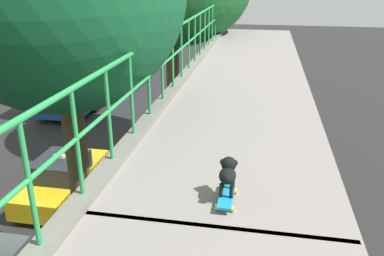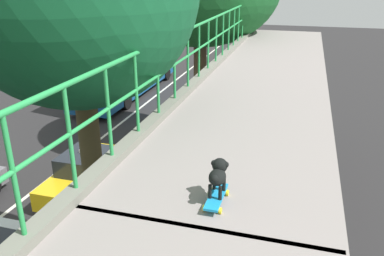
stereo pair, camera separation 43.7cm
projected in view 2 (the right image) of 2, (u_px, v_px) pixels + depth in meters
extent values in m
cube|color=black|center=(193.00, 226.00, 3.54)|extent=(2.61, 0.06, 0.00)
cylinder|color=green|center=(14.00, 178.00, 3.08)|extent=(0.04, 0.04, 1.06)
cylinder|color=green|center=(70.00, 139.00, 3.79)|extent=(0.04, 0.04, 1.06)
cylinder|color=green|center=(109.00, 113.00, 4.50)|extent=(0.04, 0.04, 1.06)
cylinder|color=green|center=(136.00, 94.00, 5.21)|extent=(0.04, 0.04, 1.06)
cylinder|color=green|center=(158.00, 79.00, 5.92)|extent=(0.04, 0.04, 1.06)
cylinder|color=green|center=(174.00, 68.00, 6.63)|extent=(0.04, 0.04, 1.06)
cylinder|color=green|center=(188.00, 59.00, 7.34)|extent=(0.04, 0.04, 1.06)
cylinder|color=green|center=(199.00, 51.00, 8.05)|extent=(0.04, 0.04, 1.06)
cylinder|color=green|center=(208.00, 45.00, 8.76)|extent=(0.04, 0.04, 1.06)
cylinder|color=green|center=(216.00, 39.00, 9.47)|extent=(0.04, 0.04, 1.06)
cylinder|color=green|center=(223.00, 35.00, 10.18)|extent=(0.04, 0.04, 1.06)
cylinder|color=green|center=(229.00, 31.00, 10.89)|extent=(0.04, 0.04, 1.06)
cylinder|color=green|center=(234.00, 27.00, 11.61)|extent=(0.04, 0.04, 1.06)
cylinder|color=green|center=(239.00, 24.00, 12.32)|extent=(0.04, 0.04, 1.06)
cylinder|color=green|center=(243.00, 21.00, 13.03)|extent=(0.04, 0.04, 1.06)
cylinder|color=green|center=(246.00, 19.00, 13.74)|extent=(0.04, 0.04, 1.06)
cylinder|color=green|center=(250.00, 16.00, 14.45)|extent=(0.04, 0.04, 1.06)
cube|color=gold|center=(90.00, 176.00, 13.91)|extent=(1.80, 4.10, 0.67)
cube|color=#1E232B|center=(86.00, 161.00, 13.56)|extent=(1.49, 1.71, 0.63)
cube|color=silver|center=(85.00, 151.00, 13.41)|extent=(0.36, 0.16, 0.12)
cylinder|color=black|center=(127.00, 169.00, 14.85)|extent=(0.20, 0.67, 0.67)
cylinder|color=black|center=(86.00, 163.00, 15.29)|extent=(0.20, 0.67, 0.67)
cylinder|color=black|center=(95.00, 202.00, 12.67)|extent=(0.20, 0.67, 0.67)
cylinder|color=black|center=(49.00, 195.00, 13.11)|extent=(0.20, 0.67, 0.67)
cube|color=navy|center=(128.00, 65.00, 24.71)|extent=(2.52, 10.88, 3.16)
cube|color=black|center=(127.00, 56.00, 24.51)|extent=(2.54, 10.01, 0.70)
cylinder|color=black|center=(166.00, 73.00, 28.31)|extent=(0.28, 0.96, 0.96)
cylinder|color=black|center=(136.00, 71.00, 28.93)|extent=(0.28, 0.96, 0.96)
cylinder|color=black|center=(126.00, 101.00, 22.23)|extent=(0.28, 0.96, 0.96)
cylinder|color=black|center=(88.00, 97.00, 22.86)|extent=(0.28, 0.96, 0.96)
cylinder|color=#4D4327|center=(97.00, 209.00, 7.63)|extent=(0.39, 0.39, 5.93)
cylinder|color=#4C3A29|center=(200.00, 94.00, 16.16)|extent=(0.52, 0.52, 5.16)
cube|color=#1B92D3|center=(216.00, 196.00, 3.88)|extent=(0.14, 0.52, 0.02)
cylinder|color=yellow|center=(227.00, 193.00, 4.02)|extent=(0.02, 0.06, 0.06)
cylinder|color=yellow|center=(212.00, 191.00, 4.07)|extent=(0.02, 0.06, 0.06)
cylinder|color=yellow|center=(220.00, 211.00, 3.72)|extent=(0.02, 0.06, 0.06)
cylinder|color=yellow|center=(204.00, 208.00, 3.76)|extent=(0.02, 0.06, 0.06)
cylinder|color=black|center=(224.00, 184.00, 3.94)|extent=(0.04, 0.04, 0.14)
cylinder|color=black|center=(214.00, 183.00, 3.97)|extent=(0.04, 0.04, 0.14)
cylinder|color=black|center=(220.00, 193.00, 3.78)|extent=(0.04, 0.04, 0.14)
cylinder|color=black|center=(210.00, 191.00, 3.81)|extent=(0.04, 0.04, 0.14)
ellipsoid|color=black|center=(217.00, 177.00, 3.83)|extent=(0.17, 0.24, 0.15)
sphere|color=black|center=(220.00, 166.00, 3.89)|extent=(0.15, 0.15, 0.15)
ellipsoid|color=black|center=(221.00, 164.00, 3.96)|extent=(0.05, 0.07, 0.05)
sphere|color=black|center=(226.00, 165.00, 3.87)|extent=(0.06, 0.06, 0.06)
sphere|color=black|center=(214.00, 163.00, 3.90)|extent=(0.06, 0.06, 0.06)
sphere|color=black|center=(215.00, 179.00, 3.70)|extent=(0.08, 0.08, 0.08)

